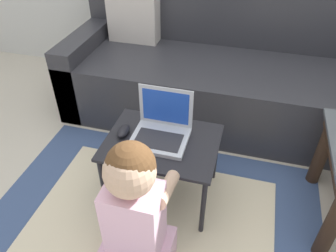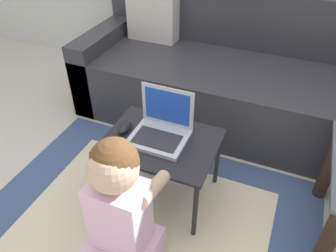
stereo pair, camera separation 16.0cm
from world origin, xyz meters
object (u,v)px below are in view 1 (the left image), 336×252
(computer_mouse, at_px, (123,131))
(laptop, at_px, (161,131))
(laptop_desk, at_px, (162,148))
(couch, at_px, (221,76))
(person_seated, at_px, (135,218))

(computer_mouse, bearing_deg, laptop, 7.55)
(laptop_desk, bearing_deg, computer_mouse, 179.27)
(couch, relative_size, laptop_desk, 3.85)
(laptop_desk, bearing_deg, laptop, 112.77)
(person_seated, bearing_deg, couch, 83.66)
(person_seated, bearing_deg, laptop_desk, 92.34)
(laptop, xyz_separation_m, computer_mouse, (-0.19, -0.03, -0.02))
(laptop, relative_size, computer_mouse, 2.59)
(laptop, bearing_deg, couch, 78.45)
(laptop_desk, relative_size, computer_mouse, 5.25)
(laptop, distance_m, person_seated, 0.47)
(laptop, height_order, person_seated, person_seated)
(computer_mouse, height_order, person_seated, person_seated)
(couch, relative_size, laptop, 7.81)
(computer_mouse, xyz_separation_m, person_seated, (0.22, -0.44, -0.05))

